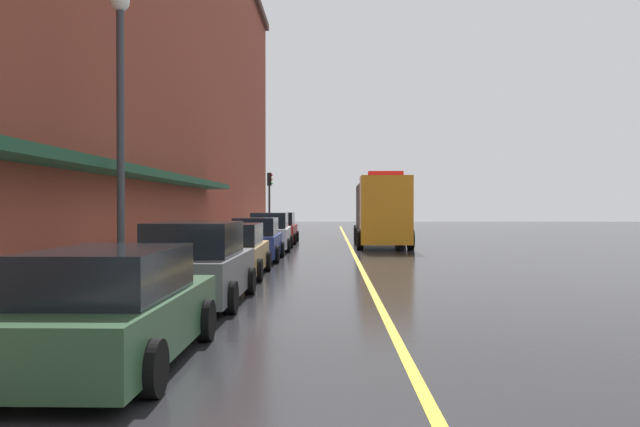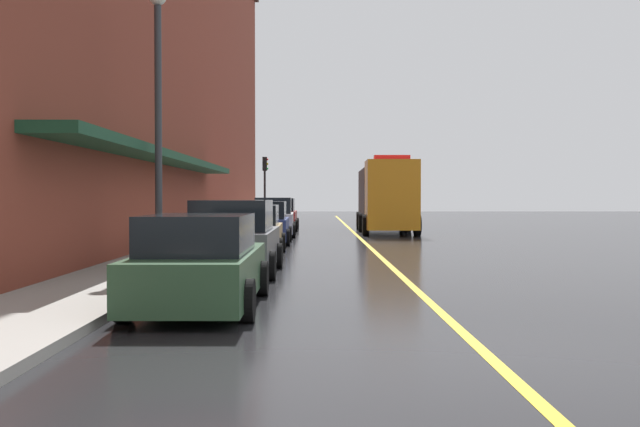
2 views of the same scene
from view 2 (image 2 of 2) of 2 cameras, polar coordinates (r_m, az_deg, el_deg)
ground_plane at (r=33.09m, az=3.05°, el=-1.82°), size 112.00×112.00×0.00m
sidewalk_left at (r=33.30m, az=-7.67°, el=-1.69°), size 2.40×70.00×0.15m
lane_center_stripe at (r=33.09m, az=3.05°, el=-1.82°), size 0.16×70.00×0.01m
brick_building_left at (r=35.13m, az=-21.15°, el=14.65°), size 14.43×64.00×19.93m
parked_car_0 at (r=11.80m, az=-9.60°, el=-4.01°), size 2.01×4.57×1.54m
parked_car_1 at (r=16.90m, az=-6.95°, el=-2.09°), size 2.16×4.32×1.75m
parked_car_2 at (r=22.11m, az=-5.42°, el=-1.47°), size 2.00×4.60×1.58m
parked_car_3 at (r=27.59m, az=-4.40°, el=-0.85°), size 1.98×4.24×1.65m
parked_car_4 at (r=33.10m, az=-3.74°, el=-0.37°), size 2.12×4.93×1.80m
parked_car_5 at (r=38.65m, az=-3.33°, el=-0.15°), size 2.10×4.36×1.76m
utility_truck at (r=36.66m, az=5.32°, el=1.30°), size 2.85×9.07×3.78m
parking_meter_0 at (r=21.16m, az=-9.54°, el=-0.75°), size 0.14×0.18×1.33m
parking_meter_1 at (r=37.13m, az=-5.59°, el=0.15°), size 0.14×0.18×1.33m
street_lamp_left at (r=18.54m, az=-12.91°, el=9.28°), size 0.44×0.44×6.94m
traffic_light_near at (r=46.64m, az=-4.46°, el=2.97°), size 0.38×0.36×4.30m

